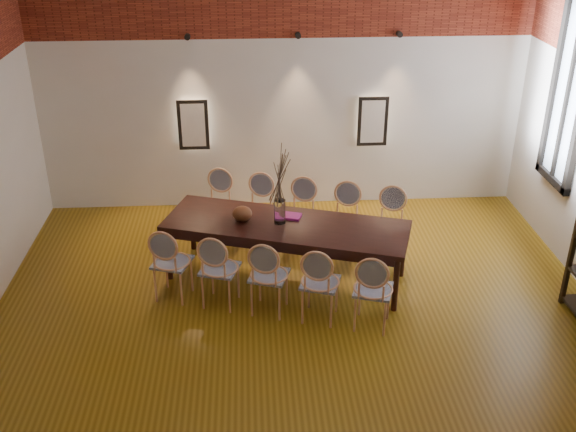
{
  "coord_description": "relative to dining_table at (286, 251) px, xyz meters",
  "views": [
    {
      "loc": [
        -0.51,
        -5.86,
        4.44
      ],
      "look_at": [
        -0.09,
        0.92,
        1.05
      ],
      "focal_mm": 42.0,
      "sensor_mm": 36.0,
      "label": 1
    }
  ],
  "objects": [
    {
      "name": "chair_far_a",
      "position": [
        -0.88,
        1.08,
        0.09
      ],
      "size": [
        0.55,
        0.55,
        0.94
      ],
      "primitive_type": null,
      "rotation": [
        0.0,
        0.0,
        2.83
      ],
      "color": "#E8AC7E",
      "rests_on": "floor"
    },
    {
      "name": "chair_near_b",
      "position": [
        -0.79,
        -0.53,
        0.09
      ],
      "size": [
        0.55,
        0.55,
        0.94
      ],
      "primitive_type": null,
      "rotation": [
        0.0,
        0.0,
        -0.31
      ],
      "color": "#E8AC7E",
      "rests_on": "floor"
    },
    {
      "name": "wall_back",
      "position": [
        0.09,
        2.23,
        1.62
      ],
      "size": [
        7.0,
        0.1,
        4.0
      ],
      "primitive_type": "cube",
      "color": "silver",
      "rests_on": "ground"
    },
    {
      "name": "chair_far_e",
      "position": [
        1.35,
        0.35,
        0.09
      ],
      "size": [
        0.55,
        0.55,
        0.94
      ],
      "primitive_type": null,
      "rotation": [
        0.0,
        0.0,
        2.83
      ],
      "color": "#E8AC7E",
      "rests_on": "floor"
    },
    {
      "name": "chair_near_c",
      "position": [
        -0.23,
        -0.71,
        0.09
      ],
      "size": [
        0.55,
        0.55,
        0.94
      ],
      "primitive_type": null,
      "rotation": [
        0.0,
        0.0,
        -0.31
      ],
      "color": "#E8AC7E",
      "rests_on": "floor"
    },
    {
      "name": "spot_fixture_left",
      "position": [
        -1.21,
        2.1,
        2.17
      ],
      "size": [
        0.08,
        0.1,
        0.08
      ],
      "primitive_type": "cylinder",
      "rotation": [
        1.57,
        0.0,
        0.0
      ],
      "color": "black",
      "rests_on": "wall_back"
    },
    {
      "name": "window_mullion",
      "position": [
        3.53,
        0.68,
        1.77
      ],
      "size": [
        0.06,
        0.06,
        2.4
      ],
      "primitive_type": "cube",
      "color": "black",
      "rests_on": "wall_right"
    },
    {
      "name": "floor",
      "position": [
        0.09,
        -1.32,
        -0.39
      ],
      "size": [
        7.0,
        7.0,
        0.02
      ],
      "primitive_type": "cube",
      "color": "#8C6514",
      "rests_on": "ground"
    },
    {
      "name": "spot_fixture_mid",
      "position": [
        0.29,
        2.1,
        2.17
      ],
      "size": [
        0.08,
        0.1,
        0.08
      ],
      "primitive_type": "cylinder",
      "rotation": [
        1.57,
        0.0,
        0.0
      ],
      "color": "black",
      "rests_on": "wall_back"
    },
    {
      "name": "niche_right",
      "position": [
        1.39,
        2.13,
        0.93
      ],
      "size": [
        0.36,
        0.06,
        0.66
      ],
      "primitive_type": "cube",
      "color": "#FFEAC6",
      "rests_on": "wall_back"
    },
    {
      "name": "chair_far_c",
      "position": [
        0.23,
        0.71,
        0.09
      ],
      "size": [
        0.55,
        0.55,
        0.94
      ],
      "primitive_type": null,
      "rotation": [
        0.0,
        0.0,
        2.83
      ],
      "color": "#E8AC7E",
      "rests_on": "floor"
    },
    {
      "name": "window_glass",
      "position": [
        3.55,
        0.68,
        1.77
      ],
      "size": [
        0.02,
        0.78,
        2.38
      ],
      "primitive_type": "cube",
      "color": "silver",
      "rests_on": "wall_right"
    },
    {
      "name": "window_frame",
      "position": [
        3.53,
        0.68,
        1.77
      ],
      "size": [
        0.08,
        0.9,
        2.5
      ],
      "primitive_type": "cube",
      "color": "black",
      "rests_on": "wall_right"
    },
    {
      "name": "niche_left",
      "position": [
        -1.21,
        2.13,
        0.93
      ],
      "size": [
        0.36,
        0.06,
        0.66
      ],
      "primitive_type": "cube",
      "color": "#FFEAC6",
      "rests_on": "wall_back"
    },
    {
      "name": "chair_near_d",
      "position": [
        0.33,
        -0.9,
        0.09
      ],
      "size": [
        0.55,
        0.55,
        0.94
      ],
      "primitive_type": null,
      "rotation": [
        0.0,
        0.0,
        -0.31
      ],
      "color": "#E8AC7E",
      "rests_on": "floor"
    },
    {
      "name": "dining_table",
      "position": [
        0.0,
        0.0,
        0.0
      ],
      "size": [
        3.08,
        1.8,
        0.75
      ],
      "primitive_type": "cube",
      "rotation": [
        0.0,
        0.0,
        -0.31
      ],
      "color": "black",
      "rests_on": "floor"
    },
    {
      "name": "vase",
      "position": [
        -0.07,
        0.02,
        0.53
      ],
      "size": [
        0.14,
        0.14,
        0.3
      ],
      "primitive_type": "cylinder",
      "color": "silver",
      "rests_on": "dining_table"
    },
    {
      "name": "chair_near_e",
      "position": [
        0.88,
        -1.08,
        0.09
      ],
      "size": [
        0.55,
        0.55,
        0.94
      ],
      "primitive_type": null,
      "rotation": [
        0.0,
        0.0,
        -0.31
      ],
      "color": "#E8AC7E",
      "rests_on": "floor"
    },
    {
      "name": "book",
      "position": [
        0.06,
        0.17,
        0.39
      ],
      "size": [
        0.3,
        0.25,
        0.03
      ],
      "primitive_type": "cube",
      "rotation": [
        0.0,
        0.0,
        -0.31
      ],
      "color": "#901A6F",
      "rests_on": "dining_table"
    },
    {
      "name": "bowl",
      "position": [
        -0.52,
        0.12,
        0.46
      ],
      "size": [
        0.24,
        0.24,
        0.18
      ],
      "primitive_type": "ellipsoid",
      "color": "brown",
      "rests_on": "dining_table"
    },
    {
      "name": "spot_fixture_right",
      "position": [
        1.69,
        2.1,
        2.17
      ],
      "size": [
        0.08,
        0.1,
        0.08
      ],
      "primitive_type": "cylinder",
      "rotation": [
        1.57,
        0.0,
        0.0
      ],
      "color": "black",
      "rests_on": "wall_back"
    },
    {
      "name": "chair_near_a",
      "position": [
        -1.35,
        -0.35,
        0.09
      ],
      "size": [
        0.55,
        0.55,
        0.94
      ],
      "primitive_type": null,
      "rotation": [
        0.0,
        0.0,
        -0.31
      ],
      "color": "#E8AC7E",
      "rests_on": "floor"
    },
    {
      "name": "brick_band_front",
      "position": [
        0.09,
        -4.8,
        2.88
      ],
      "size": [
        7.0,
        0.02,
        1.5
      ],
      "primitive_type": "cube",
      "color": "maroon",
      "rests_on": "ground"
    },
    {
      "name": "dried_branches",
      "position": [
        -0.07,
        0.02,
        0.98
      ],
      "size": [
        0.5,
        0.5,
        0.7
      ],
      "primitive_type": null,
      "color": "#483728",
      "rests_on": "vase"
    },
    {
      "name": "chair_far_b",
      "position": [
        -0.33,
        0.9,
        0.09
      ],
      "size": [
        0.55,
        0.55,
        0.94
      ],
      "primitive_type": null,
      "rotation": [
        0.0,
        0.0,
        2.83
      ],
      "color": "#E8AC7E",
      "rests_on": "floor"
    },
    {
      "name": "chair_far_d",
      "position": [
        0.79,
        0.53,
        0.09
      ],
      "size": [
        0.55,
        0.55,
        0.94
      ],
      "primitive_type": null,
      "rotation": [
        0.0,
        0.0,
        2.83
      ],
      "color": "#E8AC7E",
      "rests_on": "floor"
    }
  ]
}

